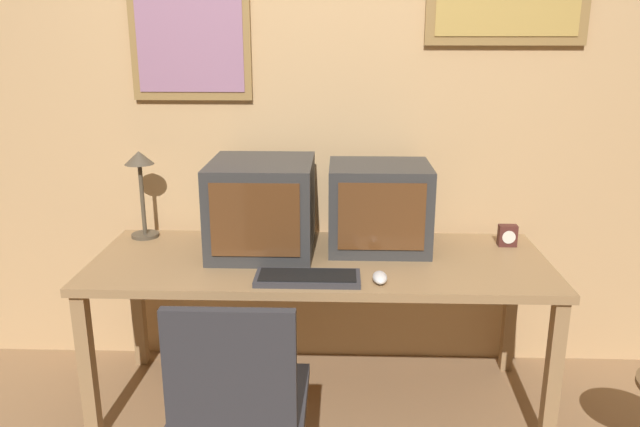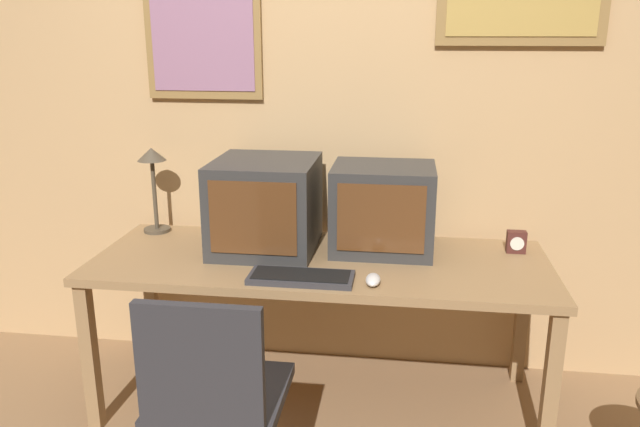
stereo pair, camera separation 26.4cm
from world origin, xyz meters
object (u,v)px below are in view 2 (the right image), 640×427
at_px(mouse_near_keyboard, 373,280).
at_px(desk_lamp, 153,171).
at_px(office_chair, 218,424).
at_px(keyboard_main, 301,277).
at_px(desk_clock, 516,242).
at_px(monitor_left, 266,205).
at_px(monitor_right, 383,208).

relative_size(mouse_near_keyboard, desk_lamp, 0.27).
height_order(desk_lamp, office_chair, desk_lamp).
xyz_separation_m(mouse_near_keyboard, desk_lamp, (-1.09, 0.53, 0.28)).
distance_m(keyboard_main, desk_lamp, 1.00).
bearing_deg(office_chair, desk_lamp, 120.05).
height_order(keyboard_main, desk_clock, desk_clock).
distance_m(desk_clock, desk_lamp, 1.72).
height_order(mouse_near_keyboard, desk_clock, desk_clock).
xyz_separation_m(monitor_left, monitor_right, (0.52, 0.06, -0.01)).
distance_m(monitor_left, office_chair, 1.03).
bearing_deg(monitor_left, desk_clock, 4.73).
relative_size(monitor_right, desk_lamp, 1.07).
distance_m(monitor_left, desk_lamp, 0.62).
bearing_deg(keyboard_main, monitor_right, 54.06).
bearing_deg(monitor_right, desk_lamp, 174.22).
bearing_deg(mouse_near_keyboard, monitor_left, 144.42).
relative_size(monitor_left, desk_lamp, 1.16).
xyz_separation_m(monitor_right, desk_lamp, (-1.11, 0.11, 0.11)).
xyz_separation_m(mouse_near_keyboard, office_chair, (-0.47, -0.54, -0.32)).
xyz_separation_m(monitor_left, desk_lamp, (-0.59, 0.17, 0.10)).
height_order(monitor_right, keyboard_main, monitor_right).
relative_size(monitor_right, keyboard_main, 1.07).
xyz_separation_m(keyboard_main, desk_clock, (0.89, 0.45, 0.04)).
xyz_separation_m(monitor_left, office_chair, (0.03, -0.90, -0.51)).
distance_m(monitor_right, desk_lamp, 1.12).
height_order(monitor_left, keyboard_main, monitor_left).
relative_size(monitor_left, desk_clock, 4.88).
distance_m(monitor_right, keyboard_main, 0.54).
height_order(monitor_left, office_chair, monitor_left).
relative_size(keyboard_main, desk_lamp, 1.00).
bearing_deg(desk_clock, keyboard_main, -153.28).
xyz_separation_m(desk_lamp, office_chair, (0.62, -1.06, -0.61)).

